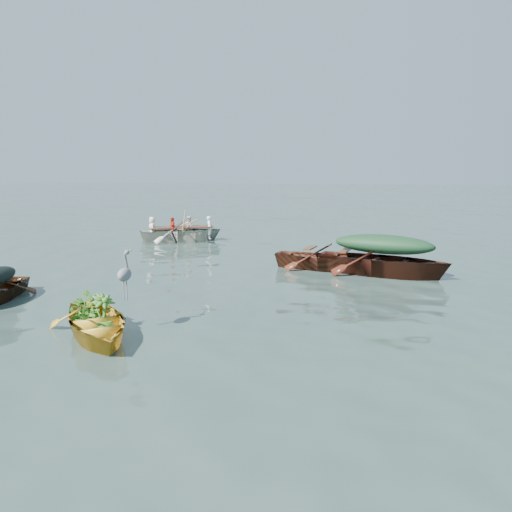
{
  "coord_description": "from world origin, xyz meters",
  "views": [
    {
      "loc": [
        2.42,
        -9.94,
        2.99
      ],
      "look_at": [
        0.44,
        3.45,
        0.5
      ],
      "focal_mm": 35.0,
      "sensor_mm": 36.0,
      "label": 1
    }
  ],
  "objects": [
    {
      "name": "ground",
      "position": [
        0.0,
        0.0,
        0.0
      ],
      "size": [
        140.0,
        140.0,
        0.0
      ],
      "primitive_type": "plane",
      "color": "#31443D",
      "rests_on": "ground"
    },
    {
      "name": "yellow_dinghy",
      "position": [
        -1.6,
        -2.04,
        0.0
      ],
      "size": [
        3.01,
        3.44,
        0.87
      ],
      "primitive_type": "imported",
      "rotation": [
        0.0,
        0.0,
        0.62
      ],
      "color": "gold",
      "rests_on": "ground"
    },
    {
      "name": "green_tarp_boat",
      "position": [
        3.89,
        3.76,
        0.0
      ],
      "size": [
        5.15,
        3.02,
        1.18
      ],
      "primitive_type": "imported",
      "rotation": [
        0.0,
        0.0,
        1.25
      ],
      "color": "#481910",
      "rests_on": "ground"
    },
    {
      "name": "open_wooden_boat",
      "position": [
        2.39,
        4.26,
        0.0
      ],
      "size": [
        4.49,
        2.43,
        0.99
      ],
      "primitive_type": "imported",
      "rotation": [
        0.0,
        0.0,
        1.3
      ],
      "color": "#5F2F17",
      "rests_on": "ground"
    },
    {
      "name": "rowed_boat",
      "position": [
        -3.34,
        8.88,
        0.0
      ],
      "size": [
        4.62,
        3.01,
        1.07
      ],
      "primitive_type": "imported",
      "rotation": [
        0.0,
        0.0,
        1.98
      ],
      "color": "beige",
      "rests_on": "ground"
    },
    {
      "name": "green_tarp_cover",
      "position": [
        3.89,
        3.76,
        0.85
      ],
      "size": [
        2.83,
        1.66,
        0.52
      ],
      "primitive_type": "ellipsoid",
      "rotation": [
        0.0,
        0.0,
        1.25
      ],
      "color": "#183C21",
      "rests_on": "green_tarp_boat"
    },
    {
      "name": "thwart_benches",
      "position": [
        2.39,
        4.26,
        0.52
      ],
      "size": [
        2.28,
        1.34,
        0.04
      ],
      "primitive_type": null,
      "rotation": [
        0.0,
        0.0,
        1.3
      ],
      "color": "#4E2912",
      "rests_on": "open_wooden_boat"
    },
    {
      "name": "heron",
      "position": [
        -1.18,
        -1.68,
        0.9
      ],
      "size": [
        0.46,
        0.49,
        0.92
      ],
      "primitive_type": null,
      "rotation": [
        0.0,
        0.0,
        0.62
      ],
      "color": "gray",
      "rests_on": "yellow_dinghy"
    },
    {
      "name": "dinghy_weeds",
      "position": [
        -1.9,
        -1.57,
        0.74
      ],
      "size": [
        1.09,
        1.14,
        0.6
      ],
      "primitive_type": "imported",
      "rotation": [
        0.0,
        0.0,
        0.62
      ],
      "color": "#316119",
      "rests_on": "yellow_dinghy"
    },
    {
      "name": "rowers",
      "position": [
        -3.34,
        8.88,
        0.92
      ],
      "size": [
        3.34,
        2.35,
        0.76
      ],
      "primitive_type": "imported",
      "rotation": [
        0.0,
        0.0,
        1.98
      ],
      "color": "white",
      "rests_on": "rowed_boat"
    },
    {
      "name": "oars",
      "position": [
        -3.34,
        8.88,
        0.57
      ],
      "size": [
        1.59,
        2.62,
        0.06
      ],
      "primitive_type": null,
      "rotation": [
        0.0,
        0.0,
        1.98
      ],
      "color": "olive",
      "rests_on": "rowed_boat"
    }
  ]
}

